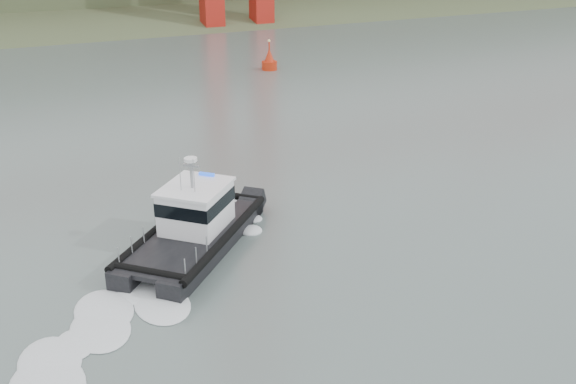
# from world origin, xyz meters

# --- Properties ---
(ground) EXTENTS (400.00, 400.00, 0.00)m
(ground) POSITION_xyz_m (0.00, 0.00, 0.00)
(ground) COLOR #51605D
(ground) RESTS_ON ground
(patrol_boat) EXTENTS (9.58, 9.80, 4.88)m
(patrol_boat) POSITION_xyz_m (-5.66, 9.40, 1.22)
(patrol_boat) COLOR black
(patrol_boat) RESTS_ON ground
(nav_buoy) EXTENTS (1.66, 1.66, 3.47)m
(nav_buoy) POSITION_xyz_m (14.28, 45.46, 0.91)
(nav_buoy) COLOR #B4240C
(nav_buoy) RESTS_ON ground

